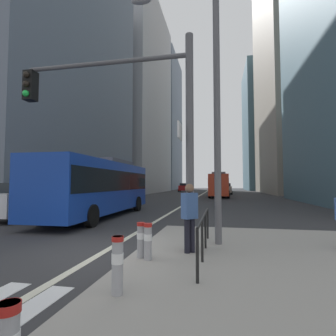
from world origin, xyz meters
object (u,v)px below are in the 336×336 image
object	(u,v)px
car_oncoming_mid	(184,187)
car_receding_near	(226,189)
city_bus_blue_oncoming	(100,185)
city_bus_red_receding	(219,184)
street_lamp_post	(217,73)
bollard_right	(148,239)
pedestrian_walking	(190,214)
bollard_back	(141,238)
traffic_signal_gantry	(130,110)
city_bus_red_distant	(222,184)
sedan_white_oncoming	(25,201)
bollard_left	(117,262)

from	to	relation	value
car_oncoming_mid	car_receding_near	distance (m)	15.47
city_bus_blue_oncoming	city_bus_red_receding	world-z (taller)	same
city_bus_blue_oncoming	city_bus_red_receding	bearing A→B (deg)	74.35
street_lamp_post	bollard_right	xyz separation A→B (m)	(-1.60, -1.95, -4.67)
car_receding_near	city_bus_blue_oncoming	bearing A→B (deg)	-103.25
car_receding_near	pedestrian_walking	bearing A→B (deg)	-92.46
bollard_back	pedestrian_walking	distance (m)	1.39
car_oncoming_mid	pedestrian_walking	bearing A→B (deg)	-81.91
car_receding_near	bollard_right	distance (m)	41.27
traffic_signal_gantry	bollard_back	bearing A→B (deg)	-56.92
city_bus_blue_oncoming	bollard_back	xyz separation A→B (m)	(4.94, -8.04, -1.22)
city_bus_blue_oncoming	bollard_right	world-z (taller)	city_bus_blue_oncoming
car_oncoming_mid	traffic_signal_gantry	xyz separation A→B (m)	(5.71, -52.39, 3.08)
traffic_signal_gantry	pedestrian_walking	xyz separation A→B (m)	(1.79, -0.38, -2.94)
pedestrian_walking	car_receding_near	bearing A→B (deg)	87.54
bollard_right	bollard_back	world-z (taller)	bollard_right
city_bus_red_distant	street_lamp_post	world-z (taller)	street_lamp_post
city_bus_blue_oncoming	car_oncoming_mid	xyz separation A→B (m)	(-1.46, 45.42, -0.85)
car_receding_near	city_bus_red_distant	bearing A→B (deg)	92.36
street_lamp_post	bollard_right	world-z (taller)	street_lamp_post
sedan_white_oncoming	street_lamp_post	xyz separation A→B (m)	(10.22, -4.46, 4.29)
sedan_white_oncoming	bollard_left	xyz separation A→B (m)	(8.67, -8.35, -0.33)
car_oncoming_mid	street_lamp_post	bearing A→B (deg)	-80.96
city_bus_red_distant	bollard_right	size ratio (longest dim) A/B	13.71
city_bus_red_distant	pedestrian_walking	bearing A→B (deg)	-91.24
car_oncoming_mid	bollard_right	bearing A→B (deg)	-82.96
city_bus_blue_oncoming	car_receding_near	world-z (taller)	city_bus_blue_oncoming
car_oncoming_mid	bollard_right	distance (m)	54.01
city_bus_red_receding	car_receding_near	size ratio (longest dim) A/B	2.54
city_bus_blue_oncoming	traffic_signal_gantry	xyz separation A→B (m)	(4.25, -6.97, 2.24)
bollard_right	pedestrian_walking	xyz separation A→B (m)	(0.88, 0.83, 0.52)
sedan_white_oncoming	car_receding_near	distance (m)	36.55
city_bus_blue_oncoming	bollard_right	xyz separation A→B (m)	(5.16, -8.18, -1.22)
street_lamp_post	car_oncoming_mid	bearing A→B (deg)	99.04
bollard_left	bollard_right	xyz separation A→B (m)	(-0.04, 1.93, -0.04)
city_bus_red_receding	bollard_right	bearing A→B (deg)	-92.70
city_bus_blue_oncoming	sedan_white_oncoming	world-z (taller)	city_bus_blue_oncoming
bollard_back	pedestrian_walking	world-z (taller)	pedestrian_walking
city_bus_red_receding	traffic_signal_gantry	world-z (taller)	traffic_signal_gantry
bollard_back	car_receding_near	bearing A→B (deg)	86.06
car_oncoming_mid	bollard_back	world-z (taller)	car_oncoming_mid
sedan_white_oncoming	bollard_right	size ratio (longest dim) A/B	5.17
traffic_signal_gantry	bollard_left	distance (m)	4.74
traffic_signal_gantry	bollard_right	xyz separation A→B (m)	(0.91, -1.21, -3.46)
car_receding_near	bollard_left	distance (m)	43.20
traffic_signal_gantry	pedestrian_walking	world-z (taller)	traffic_signal_gantry
city_bus_red_receding	pedestrian_walking	size ratio (longest dim) A/B	6.07
bollard_left	traffic_signal_gantry	bearing A→B (deg)	106.78
traffic_signal_gantry	bollard_right	world-z (taller)	traffic_signal_gantry
traffic_signal_gantry	street_lamp_post	xyz separation A→B (m)	(2.51, 0.74, 1.21)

